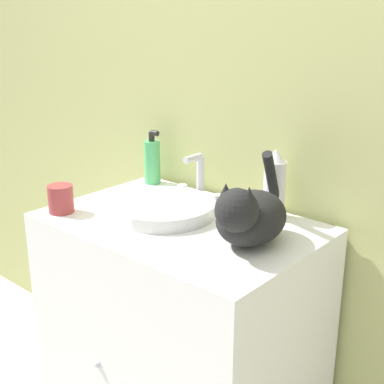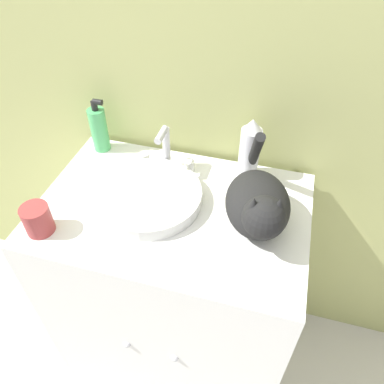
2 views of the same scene
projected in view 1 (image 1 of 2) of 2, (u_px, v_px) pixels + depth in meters
wall_back at (247, 61)px, 1.59m from camera, size 6.00×0.05×2.50m
vanity_cabinet at (181, 346)px, 1.64m from camera, size 0.77×0.53×0.83m
sink_basin at (163, 208)px, 1.55m from camera, size 0.31×0.31×0.04m
faucet at (199, 181)px, 1.66m from camera, size 0.18×0.09×0.15m
cat at (249, 215)px, 1.33m from camera, size 0.22×0.35×0.22m
soap_bottle at (152, 161)px, 1.83m from camera, size 0.06×0.06×0.19m
spray_bottle at (274, 185)px, 1.51m from camera, size 0.06×0.06×0.20m
cup at (61, 199)px, 1.57m from camera, size 0.07×0.07×0.08m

